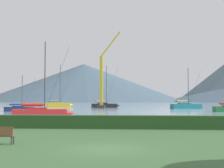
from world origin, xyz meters
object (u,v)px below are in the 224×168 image
Objects in this scene: sailboat_slip_2 at (105,105)px; sailboat_slip_5 at (20,109)px; sailboat_slip_8 at (186,106)px; dock_crane at (102,84)px; sailboat_slip_3 at (41,112)px; sailboat_slip_6 at (58,105)px.

sailboat_slip_2 reaches higher than sailboat_slip_5.
dock_crane is (-22.22, 1.68, 5.79)m from sailboat_slip_8.
dock_crane is (3.02, 45.69, 5.87)m from sailboat_slip_3.
sailboat_slip_6 reaches higher than sailboat_slip_3.
sailboat_slip_5 is (-10.89, 21.73, -0.13)m from sailboat_slip_3.
sailboat_slip_5 is (-13.82, -31.47, -0.18)m from sailboat_slip_2.
sailboat_slip_6 is at bearing 87.64° from sailboat_slip_3.
sailboat_slip_6 is (-1.40, 37.30, 0.22)m from sailboat_slip_5.
sailboat_slip_2 is at bearing 90.75° from dock_crane.
sailboat_slip_8 is at bearing -36.88° from sailboat_slip_2.
sailboat_slip_3 is 50.74m from sailboat_slip_8.
sailboat_slip_6 is 1.25× the size of sailboat_slip_8.
sailboat_slip_5 is at bearing -97.50° from sailboat_slip_6.
dock_crane is (0.10, -7.51, 5.81)m from sailboat_slip_2.
sailboat_slip_6 is 0.64× the size of dock_crane.
sailboat_slip_3 reaches higher than sailboat_slip_5.
sailboat_slip_6 is at bearing 143.03° from sailboat_slip_8.
sailboat_slip_2 is at bearing 72.74° from sailboat_slip_3.
dock_crane is at bearing 160.53° from sailboat_slip_8.
sailboat_slip_6 is 21.11m from dock_crane.
sailboat_slip_3 is 0.95× the size of sailboat_slip_8.
sailboat_slip_8 is 23.02m from dock_crane.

